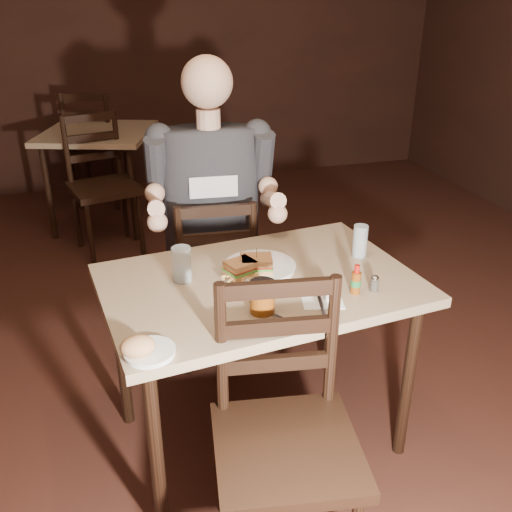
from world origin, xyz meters
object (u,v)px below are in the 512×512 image
object	(u,v)px
glass_right	(360,241)
syrup_dispenser	(262,297)
diner	(211,177)
side_plate	(150,353)
bg_chair_far	(98,147)
bg_table	(98,142)
hot_sauce	(356,279)
main_table	(260,299)
chair_near	(287,448)
glass_left	(182,264)
chair_far	(214,276)
dinner_plate	(260,268)
bg_chair_near	(104,188)

from	to	relation	value
glass_right	syrup_dispenser	world-z (taller)	glass_right
diner	side_plate	distance (m)	1.10
bg_chair_far	glass_right	world-z (taller)	bg_chair_far
bg_table	hot_sauce	world-z (taller)	hot_sauce
diner	side_plate	xyz separation A→B (m)	(-0.42, -0.99, -0.22)
bg_chair_far	syrup_dispenser	bearing A→B (deg)	117.92
main_table	side_plate	size ratio (longest dim) A/B	8.12
chair_near	glass_right	xyz separation A→B (m)	(0.54, 0.67, 0.35)
main_table	diner	bearing A→B (deg)	94.13
bg_table	glass_left	distance (m)	2.64
chair_far	syrup_dispenser	xyz separation A→B (m)	(-0.02, -0.90, 0.37)
bg_table	dinner_plate	xyz separation A→B (m)	(0.53, -2.62, 0.10)
diner	hot_sauce	xyz separation A→B (m)	(0.35, -0.82, -0.17)
hot_sauce	dinner_plate	bearing A→B (deg)	134.98
glass_left	hot_sauce	size ratio (longest dim) A/B	1.19
bg_table	chair_near	distance (m)	3.32
hot_sauce	bg_chair_far	bearing A→B (deg)	103.24
glass_left	syrup_dispenser	world-z (taller)	glass_left
main_table	side_plate	xyz separation A→B (m)	(-0.46, -0.37, 0.09)
dinner_plate	hot_sauce	xyz separation A→B (m)	(0.28, -0.28, 0.05)
main_table	bg_chair_near	world-z (taller)	bg_chair_near
bg_chair_far	diner	xyz separation A→B (m)	(0.46, -2.63, 0.50)
bg_chair_near	glass_left	size ratio (longest dim) A/B	7.18
glass_right	hot_sauce	size ratio (longest dim) A/B	1.19
chair_near	syrup_dispenser	world-z (taller)	chair_near
diner	hot_sauce	size ratio (longest dim) A/B	9.22
main_table	bg_chair_far	xyz separation A→B (m)	(-0.50, 3.26, -0.19)
bg_chair_near	glass_left	distance (m)	2.12
main_table	diner	distance (m)	0.70
bg_chair_near	bg_table	bearing A→B (deg)	76.37
glass_left	bg_table	bearing A→B (deg)	94.85
chair_near	dinner_plate	world-z (taller)	chair_near
bg_chair_near	bg_chair_far	bearing A→B (deg)	76.37
main_table	chair_near	world-z (taller)	chair_near
syrup_dispenser	chair_near	bearing A→B (deg)	-100.70
dinner_plate	chair_far	bearing A→B (deg)	96.42
bg_table	glass_right	xyz separation A→B (m)	(0.96, -2.62, 0.16)
bg_chair_near	syrup_dispenser	world-z (taller)	bg_chair_near
glass_right	side_plate	bearing A→B (deg)	-153.44
side_plate	bg_table	bearing A→B (deg)	90.82
dinner_plate	glass_left	distance (m)	0.31
side_plate	bg_chair_far	bearing A→B (deg)	90.69
chair_near	bg_chair_far	world-z (taller)	bg_chair_far
bg_table	syrup_dispenser	world-z (taller)	syrup_dispenser
glass_left	syrup_dispenser	bearing A→B (deg)	-53.85
chair_near	bg_chair_near	xyz separation A→B (m)	(-0.42, 2.74, 0.00)
chair_far	dinner_plate	world-z (taller)	chair_far
main_table	chair_far	xyz separation A→B (m)	(-0.04, 0.68, -0.23)
chair_far	bg_chair_far	xyz separation A→B (m)	(-0.46, 2.58, 0.05)
diner	glass_right	size ratio (longest dim) A/B	7.78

